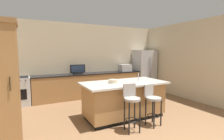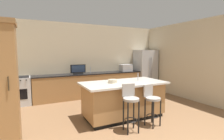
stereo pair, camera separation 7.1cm
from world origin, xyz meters
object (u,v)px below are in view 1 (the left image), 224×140
object	(u,v)px
tv_monitor	(78,70)
bar_stool_right	(152,101)
refrigerator	(144,70)
range_oven	(18,91)
cell_phone	(113,82)
microwave	(125,68)
kitchen_island	(124,99)
bar_stool_left	(131,103)
fruit_bowl	(113,81)

from	to	relation	value
tv_monitor	bar_stool_right	world-z (taller)	tv_monitor
refrigerator	tv_monitor	size ratio (longest dim) A/B	3.26
range_oven	cell_phone	size ratio (longest dim) A/B	6.15
microwave	bar_stool_right	world-z (taller)	microwave
refrigerator	bar_stool_right	size ratio (longest dim) A/B	1.90
kitchen_island	refrigerator	distance (m)	3.40
kitchen_island	bar_stool_left	distance (m)	0.83
kitchen_island	cell_phone	size ratio (longest dim) A/B	14.43
tv_monitor	fruit_bowl	xyz separation A→B (m)	(0.26, -2.28, -0.09)
bar_stool_left	bar_stool_right	size ratio (longest dim) A/B	1.07
range_oven	tv_monitor	size ratio (longest dim) A/B	1.68
microwave	fruit_bowl	world-z (taller)	microwave
fruit_bowl	bar_stool_left	bearing A→B (deg)	-87.80
range_oven	bar_stool_right	distance (m)	4.19
bar_stool_left	tv_monitor	bearing A→B (deg)	103.85
bar_stool_left	kitchen_island	bearing A→B (deg)	78.52
microwave	bar_stool_right	bearing A→B (deg)	-110.56
kitchen_island	bar_stool_left	world-z (taller)	bar_stool_left
range_oven	microwave	size ratio (longest dim) A/B	1.92
range_oven	fruit_bowl	world-z (taller)	fruit_bowl
range_oven	cell_phone	xyz separation A→B (m)	(2.21, -2.27, 0.47)
range_oven	bar_stool_right	size ratio (longest dim) A/B	0.98
bar_stool_right	cell_phone	bearing A→B (deg)	116.63
bar_stool_right	kitchen_island	bearing A→B (deg)	103.68
refrigerator	bar_stool_left	distance (m)	4.13
bar_stool_right	cell_phone	xyz separation A→B (m)	(-0.61, 0.83, 0.37)
refrigerator	tv_monitor	distance (m)	3.04
tv_monitor	bar_stool_left	xyz separation A→B (m)	(0.29, -3.07, -0.45)
microwave	fruit_bowl	size ratio (longest dim) A/B	2.13
microwave	refrigerator	bearing A→B (deg)	-2.89
tv_monitor	kitchen_island	bearing A→B (deg)	-76.13
bar_stool_right	cell_phone	distance (m)	1.09
cell_phone	tv_monitor	bearing A→B (deg)	98.67
range_oven	bar_stool_left	size ratio (longest dim) A/B	0.91
refrigerator	bar_stool_left	size ratio (longest dim) A/B	1.77
kitchen_island	microwave	distance (m)	2.84
kitchen_island	tv_monitor	world-z (taller)	tv_monitor
range_oven	bar_stool_right	world-z (taller)	bar_stool_right
fruit_bowl	cell_phone	world-z (taller)	fruit_bowl
bar_stool_right	bar_stool_left	bearing A→B (deg)	172.91
tv_monitor	cell_phone	bearing A→B (deg)	-82.80
range_oven	kitchen_island	bearing A→B (deg)	-43.23
fruit_bowl	cell_phone	xyz separation A→B (m)	(0.02, 0.07, -0.04)
refrigerator	cell_phone	xyz separation A→B (m)	(-2.75, -2.22, 0.03)
kitchen_island	fruit_bowl	xyz separation A→B (m)	(-0.31, 0.02, 0.50)
cell_phone	bar_stool_left	bearing A→B (deg)	-87.86
tv_monitor	microwave	bearing A→B (deg)	1.45
range_oven	tv_monitor	xyz separation A→B (m)	(1.93, -0.05, 0.60)
microwave	tv_monitor	xyz separation A→B (m)	(-2.05, -0.05, 0.02)
range_oven	tv_monitor	bearing A→B (deg)	-1.50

